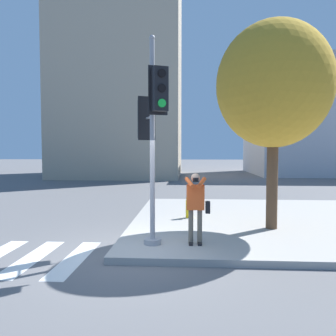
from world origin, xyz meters
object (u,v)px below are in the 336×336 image
object	(u,v)px
fire_hydrant	(189,207)
street_tree	(274,85)
person_photographer	(196,202)
traffic_signal_pole	(152,124)

from	to	relation	value
fire_hydrant	street_tree	bearing A→B (deg)	-29.70
person_photographer	street_tree	distance (m)	3.92
person_photographer	fire_hydrant	xyz separation A→B (m)	(-0.16, 2.91, -0.61)
person_photographer	street_tree	world-z (taller)	street_tree
traffic_signal_pole	fire_hydrant	bearing A→B (deg)	74.44
street_tree	fire_hydrant	xyz separation A→B (m)	(-2.25, 1.28, -3.51)
traffic_signal_pole	street_tree	xyz separation A→B (m)	(3.07, 1.68, 1.15)
person_photographer	fire_hydrant	distance (m)	2.98
street_tree	fire_hydrant	bearing A→B (deg)	150.30
traffic_signal_pole	fire_hydrant	world-z (taller)	traffic_signal_pole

